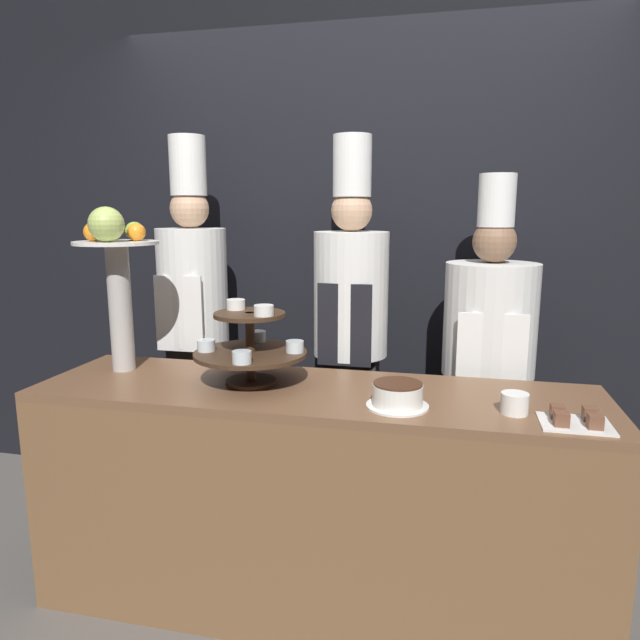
{
  "coord_description": "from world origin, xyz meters",
  "views": [
    {
      "loc": [
        0.49,
        -1.73,
        1.57
      ],
      "look_at": [
        0.0,
        0.4,
        1.15
      ],
      "focal_mm": 32.0,
      "sensor_mm": 36.0,
      "label": 1
    }
  ],
  "objects_px": {
    "cake_square_tray": "(576,419)",
    "chef_center_left": "(351,324)",
    "chef_left": "(194,315)",
    "cake_round": "(398,395)",
    "cup_white": "(515,403)",
    "chef_center_right": "(488,356)",
    "tiered_stand": "(250,345)",
    "fruit_pedestal": "(116,266)"
  },
  "relations": [
    {
      "from": "cake_square_tray",
      "to": "chef_center_left",
      "type": "relative_size",
      "value": 0.11
    },
    {
      "from": "cake_square_tray",
      "to": "chef_left",
      "type": "xyz_separation_m",
      "value": [
        -1.66,
        0.77,
        0.13
      ]
    },
    {
      "from": "cake_round",
      "to": "chef_center_left",
      "type": "bearing_deg",
      "value": 111.9
    },
    {
      "from": "cup_white",
      "to": "chef_left",
      "type": "xyz_separation_m",
      "value": [
        -1.48,
        0.7,
        0.12
      ]
    },
    {
      "from": "chef_center_left",
      "to": "chef_center_right",
      "type": "relative_size",
      "value": 1.1
    },
    {
      "from": "tiered_stand",
      "to": "fruit_pedestal",
      "type": "relative_size",
      "value": 0.64
    },
    {
      "from": "cake_round",
      "to": "chef_left",
      "type": "xyz_separation_m",
      "value": [
        -1.1,
        0.73,
        0.11
      ]
    },
    {
      "from": "cup_white",
      "to": "chef_center_left",
      "type": "xyz_separation_m",
      "value": [
        -0.68,
        0.7,
        0.1
      ]
    },
    {
      "from": "cup_white",
      "to": "chef_center_right",
      "type": "distance_m",
      "value": 0.7
    },
    {
      "from": "cake_round",
      "to": "chef_left",
      "type": "bearing_deg",
      "value": 146.51
    },
    {
      "from": "fruit_pedestal",
      "to": "chef_left",
      "type": "height_order",
      "value": "chef_left"
    },
    {
      "from": "chef_left",
      "to": "cake_round",
      "type": "bearing_deg",
      "value": -33.49
    },
    {
      "from": "cake_square_tray",
      "to": "chef_center_left",
      "type": "distance_m",
      "value": 1.16
    },
    {
      "from": "fruit_pedestal",
      "to": "chef_center_left",
      "type": "relative_size",
      "value": 0.36
    },
    {
      "from": "tiered_stand",
      "to": "cake_round",
      "type": "bearing_deg",
      "value": -14.03
    },
    {
      "from": "tiered_stand",
      "to": "chef_center_right",
      "type": "height_order",
      "value": "chef_center_right"
    },
    {
      "from": "cake_round",
      "to": "cake_square_tray",
      "type": "bearing_deg",
      "value": -4.27
    },
    {
      "from": "fruit_pedestal",
      "to": "chef_left",
      "type": "xyz_separation_m",
      "value": [
        0.09,
        0.52,
        -0.3
      ]
    },
    {
      "from": "cake_round",
      "to": "cup_white",
      "type": "distance_m",
      "value": 0.39
    },
    {
      "from": "fruit_pedestal",
      "to": "cup_white",
      "type": "relative_size",
      "value": 7.53
    },
    {
      "from": "cake_round",
      "to": "chef_center_right",
      "type": "xyz_separation_m",
      "value": [
        0.34,
        0.73,
        -0.02
      ]
    },
    {
      "from": "chef_center_left",
      "to": "fruit_pedestal",
      "type": "bearing_deg",
      "value": -149.62
    },
    {
      "from": "cup_white",
      "to": "cake_square_tray",
      "type": "height_order",
      "value": "cup_white"
    },
    {
      "from": "cake_round",
      "to": "cup_white",
      "type": "bearing_deg",
      "value": 3.29
    },
    {
      "from": "tiered_stand",
      "to": "chef_left",
      "type": "relative_size",
      "value": 0.23
    },
    {
      "from": "chef_center_left",
      "to": "chef_center_right",
      "type": "distance_m",
      "value": 0.65
    },
    {
      "from": "tiered_stand",
      "to": "cup_white",
      "type": "relative_size",
      "value": 4.84
    },
    {
      "from": "cup_white",
      "to": "chef_left",
      "type": "bearing_deg",
      "value": 154.66
    },
    {
      "from": "fruit_pedestal",
      "to": "chef_center_right",
      "type": "relative_size",
      "value": 0.4
    },
    {
      "from": "fruit_pedestal",
      "to": "chef_center_left",
      "type": "xyz_separation_m",
      "value": [
        0.89,
        0.52,
        -0.31
      ]
    },
    {
      "from": "cake_square_tray",
      "to": "chef_left",
      "type": "relative_size",
      "value": 0.11
    },
    {
      "from": "cup_white",
      "to": "chef_left",
      "type": "relative_size",
      "value": 0.05
    },
    {
      "from": "cake_round",
      "to": "cup_white",
      "type": "xyz_separation_m",
      "value": [
        0.39,
        0.02,
        -0.01
      ]
    },
    {
      "from": "cake_round",
      "to": "cup_white",
      "type": "height_order",
      "value": "cake_round"
    },
    {
      "from": "chef_center_right",
      "to": "cup_white",
      "type": "bearing_deg",
      "value": -86.42
    },
    {
      "from": "cake_square_tray",
      "to": "chef_center_left",
      "type": "xyz_separation_m",
      "value": [
        -0.86,
        0.77,
        0.12
      ]
    },
    {
      "from": "tiered_stand",
      "to": "cup_white",
      "type": "height_order",
      "value": "tiered_stand"
    },
    {
      "from": "fruit_pedestal",
      "to": "cup_white",
      "type": "distance_m",
      "value": 1.64
    },
    {
      "from": "chef_center_left",
      "to": "chef_center_right",
      "type": "xyz_separation_m",
      "value": [
        0.64,
        -0.0,
        -0.12
      ]
    },
    {
      "from": "cake_square_tray",
      "to": "fruit_pedestal",
      "type": "bearing_deg",
      "value": 172.06
    },
    {
      "from": "chef_center_right",
      "to": "cake_round",
      "type": "bearing_deg",
      "value": -115.39
    },
    {
      "from": "tiered_stand",
      "to": "fruit_pedestal",
      "type": "height_order",
      "value": "fruit_pedestal"
    }
  ]
}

